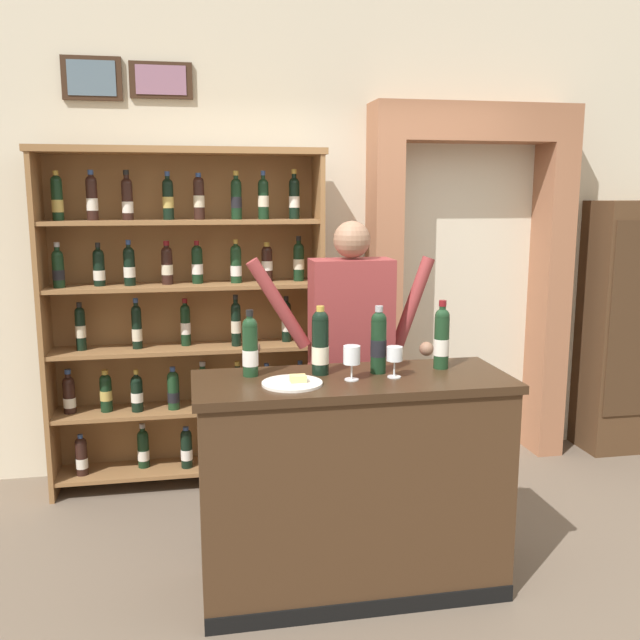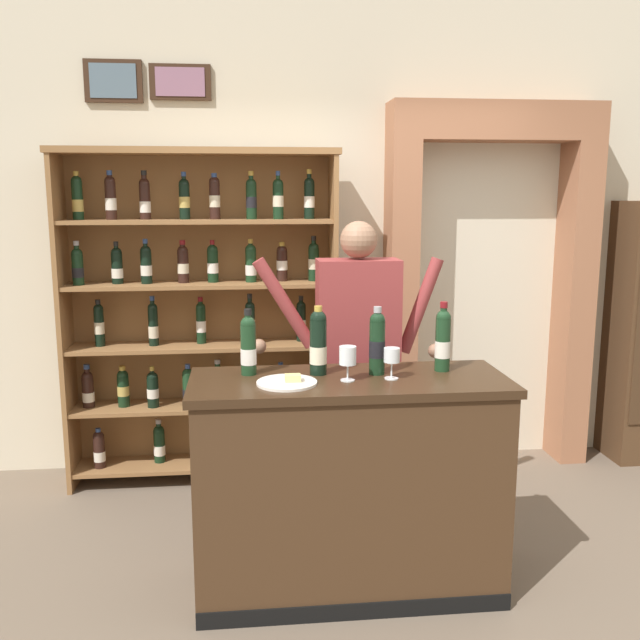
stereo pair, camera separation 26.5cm
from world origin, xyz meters
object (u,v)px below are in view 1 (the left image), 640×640
(side_cabinet, at_px, (633,327))
(tasting_bottle_prosecco, at_px, (250,346))
(tasting_counter, at_px, (352,484))
(wine_glass_right, at_px, (395,355))
(tasting_bottle_super_tuscan, at_px, (442,338))
(cheese_plate, at_px, (293,383))
(tasting_bottle_bianco, at_px, (320,343))
(wine_shelf, at_px, (186,312))
(tasting_bottle_rosso, at_px, (379,341))
(shopkeeper, at_px, (351,341))
(wine_glass_spare, at_px, (352,356))

(side_cabinet, height_order, tasting_bottle_prosecco, side_cabinet)
(tasting_counter, bearing_deg, wine_glass_right, -8.95)
(tasting_bottle_super_tuscan, xyz_separation_m, cheese_plate, (-0.75, -0.16, -0.14))
(wine_glass_right, bearing_deg, tasting_bottle_bianco, 159.61)
(tasting_bottle_prosecco, distance_m, wine_glass_right, 0.67)
(wine_shelf, xyz_separation_m, side_cabinet, (3.22, 0.06, -0.22))
(wine_shelf, xyz_separation_m, tasting_counter, (0.75, -1.42, -0.62))
(tasting_bottle_prosecco, xyz_separation_m, cheese_plate, (0.17, -0.19, -0.13))
(tasting_counter, relative_size, tasting_bottle_rosso, 4.57)
(tasting_counter, xyz_separation_m, shopkeeper, (0.14, 0.63, 0.56))
(tasting_bottle_rosso, bearing_deg, cheese_plate, -162.93)
(wine_shelf, xyz_separation_m, cheese_plate, (0.46, -1.49, -0.08))
(tasting_bottle_rosso, distance_m, cheese_plate, 0.47)
(tasting_counter, height_order, cheese_plate, cheese_plate)
(tasting_bottle_prosecco, relative_size, wine_glass_right, 2.15)
(tasting_bottle_rosso, height_order, wine_glass_right, tasting_bottle_rosso)
(tasting_bottle_prosecco, height_order, wine_glass_right, tasting_bottle_prosecco)
(wine_glass_right, distance_m, cheese_plate, 0.49)
(tasting_bottle_prosecco, bearing_deg, tasting_bottle_rosso, -5.32)
(wine_shelf, relative_size, tasting_bottle_bianco, 6.64)
(wine_shelf, distance_m, side_cabinet, 3.23)
(wine_shelf, bearing_deg, tasting_bottle_prosecco, -77.30)
(tasting_counter, distance_m, tasting_bottle_bianco, 0.69)
(wine_glass_spare, bearing_deg, wine_glass_right, 2.65)
(tasting_bottle_rosso, bearing_deg, tasting_bottle_bianco, 174.71)
(wine_glass_spare, height_order, cheese_plate, wine_glass_spare)
(tasting_counter, bearing_deg, tasting_bottle_super_tuscan, 11.42)
(tasting_counter, height_order, tasting_bottle_prosecco, tasting_bottle_prosecco)
(wine_glass_right, relative_size, cheese_plate, 0.53)
(tasting_bottle_rosso, distance_m, wine_glass_spare, 0.19)
(shopkeeper, xyz_separation_m, tasting_bottle_prosecco, (-0.60, -0.51, 0.10))
(tasting_bottle_prosecco, relative_size, tasting_bottle_super_tuscan, 0.93)
(side_cabinet, relative_size, cheese_plate, 6.74)
(wine_shelf, xyz_separation_m, tasting_bottle_prosecco, (0.29, -1.30, 0.05))
(cheese_plate, bearing_deg, side_cabinet, 29.27)
(wine_glass_spare, bearing_deg, tasting_bottle_bianco, 132.78)
(shopkeeper, bearing_deg, wine_shelf, 138.14)
(tasting_counter, height_order, tasting_bottle_bianco, tasting_bottle_bianco)
(tasting_bottle_prosecco, height_order, tasting_bottle_super_tuscan, tasting_bottle_super_tuscan)
(wine_shelf, distance_m, wine_glass_right, 1.73)
(tasting_counter, distance_m, tasting_bottle_rosso, 0.69)
(tasting_bottle_super_tuscan, height_order, wine_glass_right, tasting_bottle_super_tuscan)
(shopkeeper, relative_size, wine_glass_right, 11.98)
(tasting_bottle_bianco, bearing_deg, side_cabinet, 28.08)
(tasting_bottle_super_tuscan, bearing_deg, wine_glass_spare, -164.46)
(wine_shelf, relative_size, shopkeeper, 1.24)
(shopkeeper, bearing_deg, tasting_bottle_prosecco, -139.69)
(shopkeeper, height_order, cheese_plate, shopkeeper)
(shopkeeper, distance_m, wine_glass_right, 0.66)
(shopkeeper, height_order, tasting_bottle_bianco, shopkeeper)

